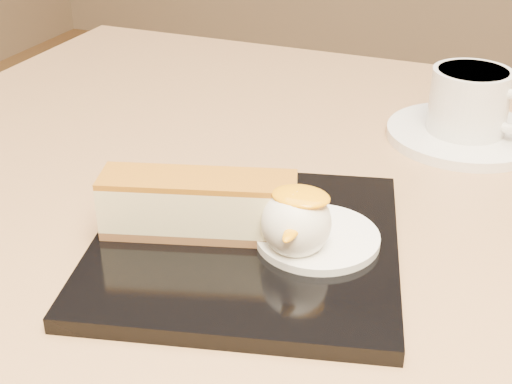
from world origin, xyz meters
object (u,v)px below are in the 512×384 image
at_px(dessert_plate, 246,245).
at_px(ice_cream_scoop, 296,223).
at_px(table, 247,334).
at_px(coffee_cup, 471,100).
at_px(saucer, 464,135).
at_px(cheesecake, 199,205).

height_order(dessert_plate, ice_cream_scoop, ice_cream_scoop).
distance_m(table, coffee_cup, 0.31).
xyz_separation_m(saucer, coffee_cup, (0.00, -0.00, 0.04)).
relative_size(cheesecake, saucer, 0.98).
xyz_separation_m(cheesecake, coffee_cup, (0.16, 0.27, 0.01)).
distance_m(dessert_plate, ice_cream_scoop, 0.05).
distance_m(dessert_plate, coffee_cup, 0.29).
height_order(cheesecake, coffee_cup, coffee_cup).
distance_m(ice_cream_scoop, saucer, 0.28).
bearing_deg(ice_cream_scoop, coffee_cup, 72.73).
height_order(table, saucer, saucer).
distance_m(table, ice_cream_scoop, 0.23).
bearing_deg(saucer, table, -131.27).
bearing_deg(dessert_plate, saucer, 65.30).
height_order(table, ice_cream_scoop, ice_cream_scoop).
relative_size(table, coffee_cup, 8.12).
bearing_deg(ice_cream_scoop, table, 129.72).
height_order(saucer, coffee_cup, coffee_cup).
xyz_separation_m(dessert_plate, coffee_cup, (0.12, 0.26, 0.04)).
height_order(ice_cream_scoop, coffee_cup, coffee_cup).
relative_size(dessert_plate, saucer, 1.47).
relative_size(ice_cream_scoop, coffee_cup, 0.50).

